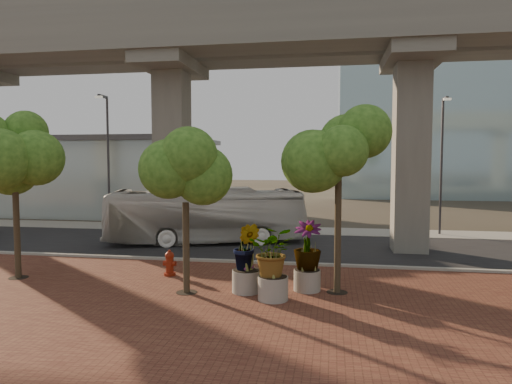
# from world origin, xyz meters

# --- Properties ---
(ground) EXTENTS (160.00, 160.00, 0.00)m
(ground) POSITION_xyz_m (0.00, 0.00, 0.00)
(ground) COLOR #353126
(ground) RESTS_ON ground
(brick_plaza) EXTENTS (70.00, 13.00, 0.06)m
(brick_plaza) POSITION_xyz_m (0.00, -8.00, 0.03)
(brick_plaza) COLOR brown
(brick_plaza) RESTS_ON ground
(asphalt_road) EXTENTS (90.00, 8.00, 0.04)m
(asphalt_road) POSITION_xyz_m (0.00, 2.00, 0.02)
(asphalt_road) COLOR black
(asphalt_road) RESTS_ON ground
(curb_strip) EXTENTS (70.00, 0.25, 0.16)m
(curb_strip) POSITION_xyz_m (0.00, -2.00, 0.08)
(curb_strip) COLOR #98978E
(curb_strip) RESTS_ON ground
(far_sidewalk) EXTENTS (90.00, 3.00, 0.06)m
(far_sidewalk) POSITION_xyz_m (0.00, 7.50, 0.03)
(far_sidewalk) COLOR #98978E
(far_sidewalk) RESTS_ON ground
(transit_viaduct) EXTENTS (72.00, 5.60, 12.40)m
(transit_viaduct) POSITION_xyz_m (0.00, 2.00, 7.29)
(transit_viaduct) COLOR gray
(transit_viaduct) RESTS_ON ground
(station_pavilion) EXTENTS (23.00, 13.00, 6.30)m
(station_pavilion) POSITION_xyz_m (-20.00, 16.00, 3.22)
(station_pavilion) COLOR #ACC1C5
(station_pavilion) RESTS_ON ground
(transit_bus) EXTENTS (10.81, 5.38, 2.94)m
(transit_bus) POSITION_xyz_m (-4.28, 2.43, 1.47)
(transit_bus) COLOR silver
(transit_bus) RESTS_ON ground
(fire_hydrant) EXTENTS (0.49, 0.44, 0.98)m
(fire_hydrant) POSITION_xyz_m (-3.78, -4.57, 0.53)
(fire_hydrant) COLOR maroon
(fire_hydrant) RESTS_ON ground
(planter_front) EXTENTS (2.13, 2.13, 2.35)m
(planter_front) POSITION_xyz_m (0.50, -6.93, 1.48)
(planter_front) COLOR gray
(planter_front) RESTS_ON ground
(planter_right) EXTENTS (2.21, 2.21, 2.36)m
(planter_right) POSITION_xyz_m (1.50, -5.72, 1.49)
(planter_right) COLOR #A29A92
(planter_right) RESTS_ON ground
(planter_left) EXTENTS (2.12, 2.12, 2.33)m
(planter_left) POSITION_xyz_m (-0.48, -6.25, 1.47)
(planter_left) COLOR gray
(planter_left) RESTS_ON ground
(street_tree_far_west) EXTENTS (3.60, 3.60, 6.23)m
(street_tree_far_west) POSITION_xyz_m (-9.24, -5.85, 4.63)
(street_tree_far_west) COLOR #493C2A
(street_tree_far_west) RESTS_ON ground
(street_tree_near_west) EXTENTS (3.11, 3.11, 5.34)m
(street_tree_near_west) POSITION_xyz_m (-2.43, -6.63, 3.96)
(street_tree_near_west) COLOR #493C2A
(street_tree_near_west) RESTS_ON ground
(street_tree_near_east) EXTENTS (3.76, 3.76, 6.58)m
(street_tree_near_east) POSITION_xyz_m (2.50, -5.78, 4.91)
(street_tree_near_east) COLOR #493C2A
(street_tree_near_east) RESTS_ON ground
(streetlamp_west) EXTENTS (0.42, 1.22, 8.45)m
(streetlamp_west) POSITION_xyz_m (-11.87, 6.20, 4.93)
(streetlamp_west) COLOR #333338
(streetlamp_west) RESTS_ON ground
(streetlamp_east) EXTENTS (0.40, 1.16, 8.02)m
(streetlamp_east) POSITION_xyz_m (8.64, 7.39, 4.68)
(streetlamp_east) COLOR #2F2E34
(streetlamp_east) RESTS_ON ground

